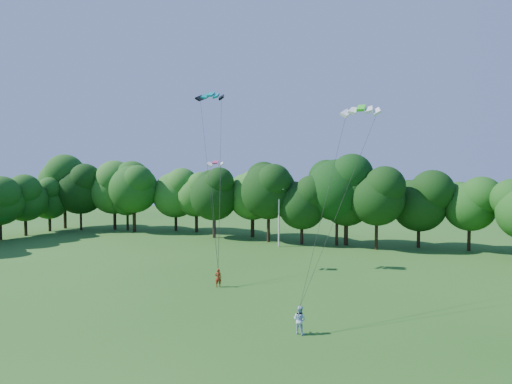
% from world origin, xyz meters
% --- Properties ---
extents(ground, '(160.00, 160.00, 0.00)m').
position_xyz_m(ground, '(0.00, 0.00, 0.00)').
color(ground, '#235416').
rests_on(ground, ground).
extents(utility_pole, '(1.52, 0.46, 7.74)m').
position_xyz_m(utility_pole, '(-5.00, 31.61, 3.99)').
color(utility_pole, silver).
rests_on(utility_pole, ground).
extents(kite_flyer_left, '(0.66, 0.54, 1.55)m').
position_xyz_m(kite_flyer_left, '(-3.25, 11.94, 0.78)').
color(kite_flyer_left, maroon).
rests_on(kite_flyer_left, ground).
extents(kite_flyer_right, '(0.94, 0.81, 1.68)m').
position_xyz_m(kite_flyer_right, '(5.96, 5.21, 0.84)').
color(kite_flyer_right, '#A8CAE9').
rests_on(kite_flyer_right, ground).
extents(kite_teal, '(2.88, 1.70, 0.67)m').
position_xyz_m(kite_teal, '(-6.83, 17.13, 17.31)').
color(kite_teal, '#048E94').
rests_on(kite_teal, ground).
extents(kite_green, '(2.91, 1.33, 0.70)m').
position_xyz_m(kite_green, '(8.04, 14.20, 14.59)').
color(kite_green, '#39E722').
rests_on(kite_green, ground).
extents(kite_pink, '(1.82, 1.27, 0.36)m').
position_xyz_m(kite_pink, '(-6.28, 16.98, 10.67)').
color(kite_pink, '#C3366A').
rests_on(kite_pink, ground).
extents(tree_back_west, '(7.09, 7.09, 10.31)m').
position_xyz_m(tree_back_west, '(-33.71, 35.74, 6.44)').
color(tree_back_west, '#361F15').
rests_on(tree_back_west, ground).
extents(tree_back_center, '(9.07, 9.07, 13.19)m').
position_xyz_m(tree_back_center, '(1.78, 35.59, 8.24)').
color(tree_back_center, black).
rests_on(tree_back_center, ground).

